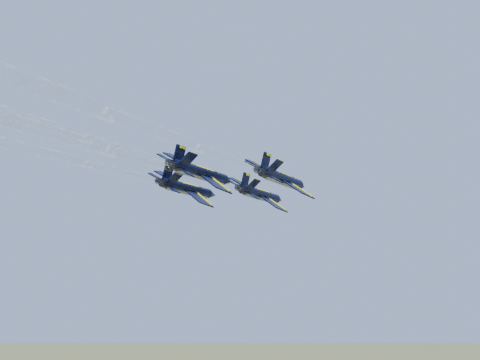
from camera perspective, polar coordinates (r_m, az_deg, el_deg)
The scene contains 6 objects.
jet_lead at distance 105.88m, azimuth 2.24°, elevation -1.58°, with size 12.31×18.47×7.84m.
jet_left at distance 100.61m, azimuth -5.55°, elevation -0.96°, with size 12.31×18.47×7.84m.
jet_right at distance 92.03m, azimuth 4.55°, elevation 0.10°, with size 12.31×18.47×7.84m.
jet_slot at distance 87.66m, azimuth -4.07°, elevation 0.72°, with size 12.31×18.47×7.84m.
smoke_trail_lead at distance 64.49m, azimuth -19.69°, elevation 6.30°, with size 5.83×69.35×3.17m.
smoke_trail_right at distance 50.89m, azimuth -21.70°, elevation 11.51°, with size 5.83×69.35×3.17m.
Camera 1 is at (50.10, -76.16, 84.72)m, focal length 40.00 mm.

